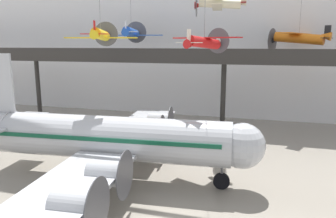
{
  "coord_description": "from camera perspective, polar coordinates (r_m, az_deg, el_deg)",
  "views": [
    {
      "loc": [
        5.36,
        -18.07,
        11.38
      ],
      "look_at": [
        -2.23,
        7.64,
        5.99
      ],
      "focal_mm": 35.0,
      "sensor_mm": 36.0,
      "label": 1
    }
  ],
  "objects": [
    {
      "name": "suspended_plane_red_highwing",
      "position": [
        29.49,
        6.35,
        11.55
      ],
      "size": [
        6.49,
        5.6,
        10.94
      ],
      "rotation": [
        0.0,
        0.0,
        1.19
      ],
      "color": "red"
    },
    {
      "name": "suspended_plane_orange_highwing",
      "position": [
        46.52,
        21.83,
        11.44
      ],
      "size": [
        7.94,
        9.23,
        11.34
      ],
      "rotation": [
        0.0,
        0.0,
        2.77
      ],
      "color": "orange"
    },
    {
      "name": "airliner_silver_main",
      "position": [
        27.87,
        -10.84,
        -4.99
      ],
      "size": [
        26.37,
        30.12,
        10.55
      ],
      "rotation": [
        0.0,
        0.0,
        0.08
      ],
      "color": "#B7BABF",
      "rests_on": "ground"
    },
    {
      "name": "suspended_plane_cream_biplane",
      "position": [
        38.85,
        8.95,
        17.74
      ],
      "size": [
        5.8,
        7.09,
        7.28
      ],
      "rotation": [
        0.0,
        0.0,
        3.27
      ],
      "color": "beige"
    },
    {
      "name": "hangar_back_wall",
      "position": [
        52.31,
        10.82,
        12.45
      ],
      "size": [
        140.0,
        3.0,
        25.09
      ],
      "color": "white",
      "rests_on": "ground"
    },
    {
      "name": "suspended_plane_blue_trainer",
      "position": [
        45.73,
        -6.42,
        13.06
      ],
      "size": [
        8.56,
        7.05,
        10.01
      ],
      "rotation": [
        0.0,
        0.0,
        1.74
      ],
      "color": "#1E4CAD"
    },
    {
      "name": "suspended_plane_yellow_lowwing",
      "position": [
        31.79,
        -11.63,
        12.53
      ],
      "size": [
        6.8,
        5.72,
        10.34
      ],
      "rotation": [
        0.0,
        0.0,
        1.85
      ],
      "color": "yellow"
    },
    {
      "name": "mezzanine_walkway",
      "position": [
        44.57,
        9.62,
        8.19
      ],
      "size": [
        110.0,
        3.2,
        10.72
      ],
      "color": "#2D2B28",
      "rests_on": "ground"
    }
  ]
}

